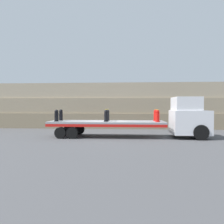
# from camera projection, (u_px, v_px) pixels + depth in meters

# --- Properties ---
(ground_plane) EXTENTS (120.00, 120.00, 0.00)m
(ground_plane) POSITION_uv_depth(u_px,v_px,m) (107.00, 137.00, 16.64)
(ground_plane) COLOR #474749
(rock_cliff) EXTENTS (60.00, 3.30, 4.76)m
(rock_cliff) POSITION_uv_depth(u_px,v_px,m) (113.00, 106.00, 23.80)
(rock_cliff) COLOR #84755B
(rock_cliff) RESTS_ON ground_plane
(truck_cab) EXTENTS (2.58, 2.66, 3.01)m
(truck_cab) POSITION_uv_depth(u_px,v_px,m) (190.00, 118.00, 16.16)
(truck_cab) COLOR silver
(truck_cab) RESTS_ON ground_plane
(flatbed_trailer) EXTENTS (8.68, 2.56, 1.20)m
(flatbed_trailer) POSITION_uv_depth(u_px,v_px,m) (99.00, 124.00, 16.66)
(flatbed_trailer) COLOR gray
(flatbed_trailer) RESTS_ON ground_plane
(fire_hydrant_black_near_0) EXTENTS (0.37, 0.49, 0.88)m
(fire_hydrant_black_near_0) POSITION_uv_depth(u_px,v_px,m) (56.00, 116.00, 16.33)
(fire_hydrant_black_near_0) COLOR black
(fire_hydrant_black_near_0) RESTS_ON flatbed_trailer
(fire_hydrant_black_far_0) EXTENTS (0.37, 0.49, 0.88)m
(fire_hydrant_black_far_0) POSITION_uv_depth(u_px,v_px,m) (61.00, 115.00, 17.41)
(fire_hydrant_black_far_0) COLOR black
(fire_hydrant_black_far_0) RESTS_ON flatbed_trailer
(fire_hydrant_black_near_1) EXTENTS (0.37, 0.49, 0.88)m
(fire_hydrant_black_near_1) POSITION_uv_depth(u_px,v_px,m) (106.00, 116.00, 16.06)
(fire_hydrant_black_near_1) COLOR black
(fire_hydrant_black_near_1) RESTS_ON flatbed_trailer
(fire_hydrant_black_far_1) EXTENTS (0.37, 0.49, 0.88)m
(fire_hydrant_black_far_1) POSITION_uv_depth(u_px,v_px,m) (107.00, 115.00, 17.14)
(fire_hydrant_black_far_1) COLOR black
(fire_hydrant_black_far_1) RESTS_ON flatbed_trailer
(fire_hydrant_red_near_2) EXTENTS (0.37, 0.49, 0.88)m
(fire_hydrant_red_near_2) POSITION_uv_depth(u_px,v_px,m) (157.00, 116.00, 15.79)
(fire_hydrant_red_near_2) COLOR red
(fire_hydrant_red_near_2) RESTS_ON flatbed_trailer
(fire_hydrant_red_far_2) EXTENTS (0.37, 0.49, 0.88)m
(fire_hydrant_red_far_2) POSITION_uv_depth(u_px,v_px,m) (156.00, 115.00, 16.87)
(fire_hydrant_red_far_2) COLOR red
(fire_hydrant_red_far_2) RESTS_ON flatbed_trailer
(cargo_strap_rear) EXTENTS (0.05, 2.66, 0.01)m
(cargo_strap_rear) POSITION_uv_depth(u_px,v_px,m) (107.00, 109.00, 16.59)
(cargo_strap_rear) COLOR yellow
(cargo_strap_rear) RESTS_ON fire_hydrant_black_near_1
(cargo_strap_middle) EXTENTS (0.05, 2.66, 0.01)m
(cargo_strap_middle) POSITION_uv_depth(u_px,v_px,m) (157.00, 110.00, 16.32)
(cargo_strap_middle) COLOR yellow
(cargo_strap_middle) RESTS_ON fire_hydrant_red_near_2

